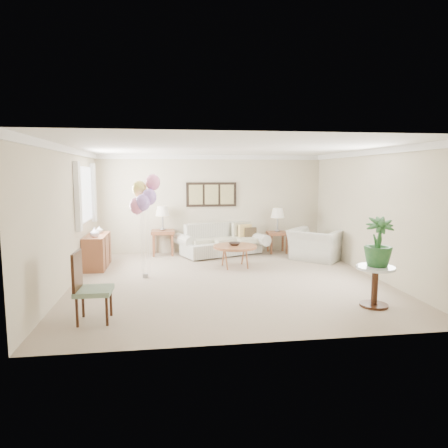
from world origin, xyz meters
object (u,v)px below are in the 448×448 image
(coffee_table, at_px, (235,247))
(sofa, at_px, (221,242))
(accent_chair, at_px, (88,285))
(balloon_cluster, at_px, (144,196))
(armchair, at_px, (316,245))

(coffee_table, bearing_deg, sofa, 94.67)
(coffee_table, relative_size, accent_chair, 0.96)
(sofa, bearing_deg, balloon_cluster, -131.22)
(sofa, distance_m, accent_chair, 5.11)
(sofa, relative_size, coffee_table, 2.54)
(sofa, bearing_deg, armchair, -23.37)
(coffee_table, distance_m, armchair, 2.15)
(coffee_table, relative_size, armchair, 0.85)
(coffee_table, xyz_separation_m, balloon_cluster, (-1.94, -0.65, 1.21))
(sofa, xyz_separation_m, balloon_cluster, (-1.83, -2.08, 1.34))
(coffee_table, xyz_separation_m, armchair, (2.09, 0.48, -0.08))
(sofa, xyz_separation_m, armchair, (2.21, -0.95, 0.05))
(armchair, bearing_deg, coffee_table, 57.15)
(coffee_table, height_order, armchair, armchair)
(armchair, bearing_deg, sofa, 20.75)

